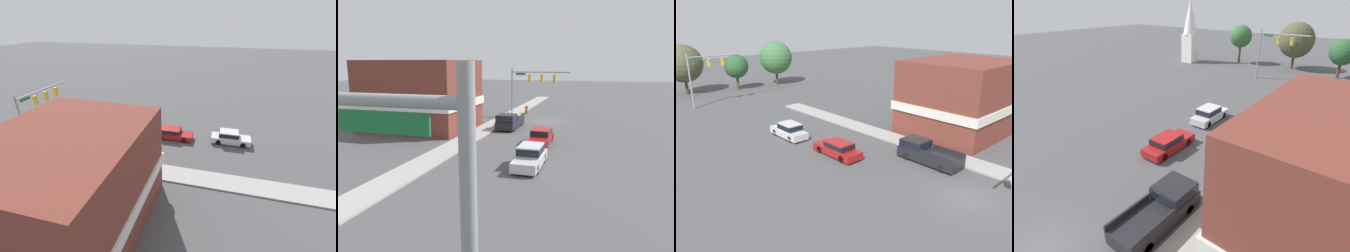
% 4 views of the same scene
% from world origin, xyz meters
% --- Properties ---
extents(far_signal_assembly, '(7.22, 0.49, 7.48)m').
position_xyz_m(far_signal_assembly, '(-3.25, 37.65, 5.40)').
color(far_signal_assembly, gray).
rests_on(far_signal_assembly, ground).
extents(car_lead, '(1.80, 4.89, 1.39)m').
position_xyz_m(car_lead, '(-1.55, 11.64, 0.73)').
color(car_lead, black).
rests_on(car_lead, ground).
extents(car_second_ahead, '(1.77, 4.66, 1.59)m').
position_xyz_m(car_second_ahead, '(-2.09, 18.74, 0.82)').
color(car_second_ahead, black).
rests_on(car_second_ahead, ground).
extents(pickup_truck_parked, '(2.06, 5.48, 1.79)m').
position_xyz_m(pickup_truck_parked, '(3.27, 5.68, 0.89)').
color(pickup_truck_parked, black).
rests_on(pickup_truck_parked, ground).
extents(church_steeple, '(2.76, 2.76, 11.89)m').
position_xyz_m(church_steeple, '(-21.44, 41.19, 6.22)').
color(church_steeple, white).
rests_on(church_steeple, ground).
extents(backdrop_tree_left_far, '(4.19, 4.19, 7.25)m').
position_xyz_m(backdrop_tree_left_far, '(-12.95, 46.33, 5.12)').
color(backdrop_tree_left_far, '#4C3823').
rests_on(backdrop_tree_left_far, ground).
extents(backdrop_tree_left_mid, '(6.11, 6.11, 8.10)m').
position_xyz_m(backdrop_tree_left_mid, '(-2.97, 47.93, 5.04)').
color(backdrop_tree_left_mid, '#4C3823').
rests_on(backdrop_tree_left_mid, ground).
extents(backdrop_tree_center, '(4.08, 4.08, 6.17)m').
position_xyz_m(backdrop_tree_center, '(4.96, 45.80, 4.11)').
color(backdrop_tree_center, '#4C3823').
rests_on(backdrop_tree_center, ground).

